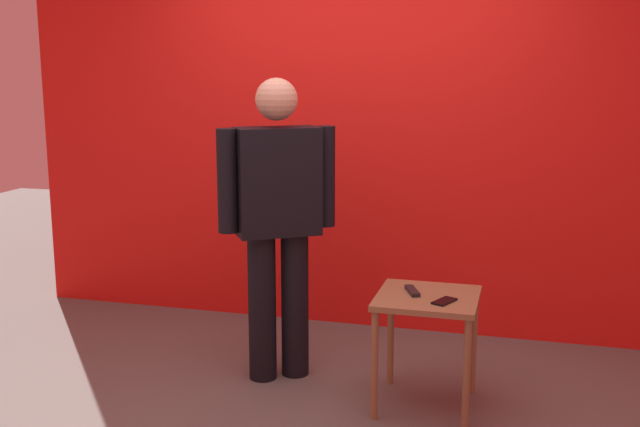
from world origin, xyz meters
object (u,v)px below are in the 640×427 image
(tv_remote, at_px, (412,291))
(standing_person, at_px, (278,214))
(cell_phone, at_px, (444,301))
(side_table, at_px, (427,313))

(tv_remote, bearing_deg, standing_person, 147.56)
(standing_person, xyz_separation_m, cell_phone, (0.95, -0.26, -0.34))
(cell_phone, bearing_deg, tv_remote, 170.92)
(standing_person, distance_m, tv_remote, 0.86)
(tv_remote, bearing_deg, side_table, -39.57)
(side_table, xyz_separation_m, tv_remote, (-0.08, 0.03, 0.11))
(standing_person, height_order, side_table, standing_person)
(standing_person, bearing_deg, cell_phone, -15.15)
(standing_person, distance_m, side_table, 0.98)
(cell_phone, distance_m, tv_remote, 0.21)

